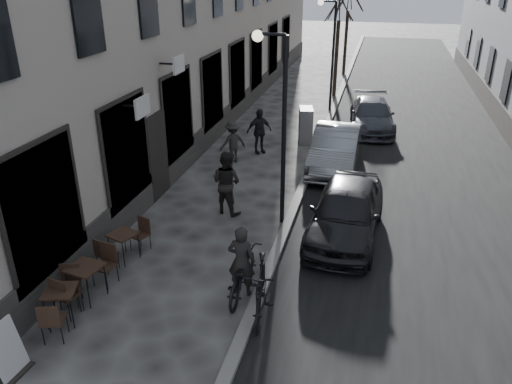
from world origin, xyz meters
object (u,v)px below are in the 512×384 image
at_px(car_mid, 335,148).
at_px(moped, 261,288).
at_px(pedestrian_near, 227,182).
at_px(bistro_set_c, 124,244).
at_px(bistro_set_a, 62,302).
at_px(car_near, 346,211).
at_px(streetlamp_near, 278,110).
at_px(tree_near, 340,4).
at_px(pedestrian_mid, 233,142).
at_px(utility_cabinet, 306,125).
at_px(sign_board, 9,354).
at_px(car_far, 372,115).
at_px(streetlamp_far, 330,43).
at_px(bicycle, 242,273).
at_px(pedestrian_far, 259,131).
at_px(bistro_set_b, 86,279).

xyz_separation_m(car_mid, moped, (-0.65, -8.41, -0.12)).
xyz_separation_m(pedestrian_near, car_mid, (2.65, 4.20, -0.21)).
distance_m(bistro_set_c, car_mid, 8.43).
bearing_deg(bistro_set_a, car_mid, 47.85).
bearing_deg(car_near, streetlamp_near, 172.37).
distance_m(tree_near, bistro_set_c, 18.60).
height_order(pedestrian_mid, moped, pedestrian_mid).
xyz_separation_m(streetlamp_near, moped, (0.52, -4.00, -2.57)).
distance_m(bistro_set_c, utility_cabinet, 10.15).
relative_size(streetlamp_near, moped, 2.59).
relative_size(bistro_set_a, utility_cabinet, 1.09).
bearing_deg(sign_board, utility_cabinet, 81.57).
bearing_deg(tree_near, car_far, -69.27).
bearing_deg(streetlamp_far, tree_near, 88.62).
xyz_separation_m(utility_cabinet, bicycle, (0.22, -10.35, -0.20)).
relative_size(bistro_set_c, utility_cabinet, 1.06).
bearing_deg(tree_near, car_mid, -84.07).
bearing_deg(streetlamp_far, streetlamp_near, -90.00).
bearing_deg(moped, car_near, 60.01).
relative_size(utility_cabinet, moped, 0.71).
relative_size(streetlamp_far, moped, 2.59).
bearing_deg(streetlamp_far, pedestrian_mid, -107.13).
height_order(bistro_set_a, sign_board, sign_board).
height_order(bistro_set_c, moped, moped).
xyz_separation_m(car_near, car_far, (0.32, 9.64, -0.09)).
distance_m(pedestrian_near, car_near, 3.46).
bearing_deg(pedestrian_far, streetlamp_far, 36.95).
bearing_deg(sign_board, car_near, 54.52).
distance_m(bistro_set_c, pedestrian_mid, 6.97).
bearing_deg(car_far, pedestrian_near, -117.61).
bearing_deg(utility_cabinet, streetlamp_far, 75.11).
relative_size(car_mid, moped, 2.20).
bearing_deg(bistro_set_b, moped, 16.18).
bearing_deg(bicycle, tree_near, -90.65).
distance_m(pedestrian_near, pedestrian_mid, 4.00).
distance_m(pedestrian_near, pedestrian_far, 5.06).
relative_size(bicycle, car_mid, 0.44).
xyz_separation_m(tree_near, utility_cabinet, (-0.32, -8.10, -3.96)).
bearing_deg(pedestrian_near, moped, 134.01).
height_order(sign_board, pedestrian_mid, pedestrian_mid).
distance_m(streetlamp_near, bicycle, 4.36).
distance_m(tree_near, pedestrian_near, 15.33).
bearing_deg(bistro_set_c, moped, 1.77).
distance_m(car_near, car_mid, 4.85).
distance_m(streetlamp_far, sign_board, 19.16).
bearing_deg(car_near, bistro_set_c, -150.47).
distance_m(sign_board, pedestrian_mid, 10.80).
height_order(utility_cabinet, bicycle, utility_cabinet).
bearing_deg(tree_near, pedestrian_far, -100.64).
distance_m(bistro_set_a, sign_board, 1.48).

